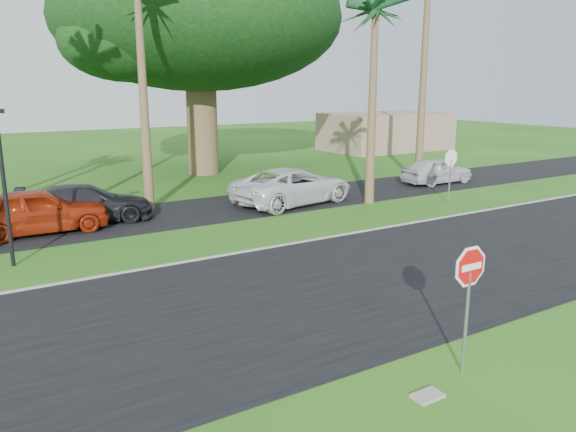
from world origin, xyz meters
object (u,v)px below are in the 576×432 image
at_px(stop_sign_far, 451,165).
at_px(car_dark, 86,204).
at_px(car_minivan, 293,186).
at_px(car_pickup, 437,171).
at_px(stop_sign_near, 469,283).
at_px(car_red, 37,211).

height_order(stop_sign_far, car_dark, stop_sign_far).
distance_m(car_minivan, car_pickup, 9.52).
distance_m(stop_sign_near, car_pickup, 21.18).
height_order(car_dark, car_minivan, car_minivan).
xyz_separation_m(car_red, car_minivan, (10.65, -0.47, -0.02)).
distance_m(stop_sign_near, car_red, 16.00).
relative_size(car_dark, car_minivan, 0.86).
xyz_separation_m(stop_sign_far, car_dark, (-14.86, 4.97, -1.04)).
relative_size(car_red, car_minivan, 0.84).
bearing_deg(car_pickup, car_red, 89.93).
bearing_deg(car_pickup, stop_sign_far, 139.76).
xyz_separation_m(car_dark, car_minivan, (8.76, -1.36, 0.08)).
xyz_separation_m(stop_sign_far, car_red, (-16.75, 4.08, -0.93)).
relative_size(stop_sign_near, car_minivan, 0.45).
bearing_deg(car_dark, stop_sign_near, -156.69).
bearing_deg(car_minivan, car_pickup, -98.42).
bearing_deg(stop_sign_far, stop_sign_near, 43.73).
bearing_deg(car_minivan, car_red, 76.73).
bearing_deg(car_dark, car_red, 126.58).
relative_size(stop_sign_near, stop_sign_far, 1.00).
distance_m(stop_sign_far, car_minivan, 7.16).
distance_m(car_dark, car_pickup, 18.29).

